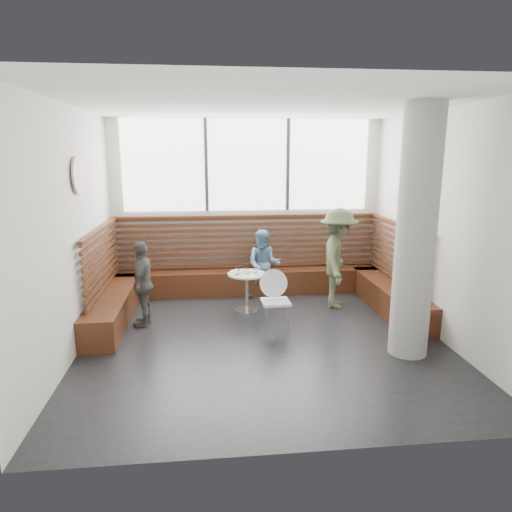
{
  "coord_description": "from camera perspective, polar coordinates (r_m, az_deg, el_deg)",
  "views": [
    {
      "loc": [
        -0.76,
        -5.99,
        2.59
      ],
      "look_at": [
        0.0,
        1.0,
        1.0
      ],
      "focal_mm": 32.0,
      "sensor_mm": 36.0,
      "label": 1
    }
  ],
  "objects": [
    {
      "name": "glass_mid",
      "position": [
        7.51,
        -1.09,
        -1.79
      ],
      "size": [
        0.07,
        0.07,
        0.11
      ],
      "primitive_type": "cylinder",
      "color": "white",
      "rests_on": "cafe_table"
    },
    {
      "name": "child_back",
      "position": [
        8.22,
        0.98,
        -1.06
      ],
      "size": [
        0.69,
        0.59,
        1.26
      ],
      "primitive_type": "imported",
      "rotation": [
        0.0,
        0.0,
        -0.2
      ],
      "color": "#6895B5",
      "rests_on": "ground"
    },
    {
      "name": "menu_card",
      "position": [
        7.34,
        -0.89,
        -2.56
      ],
      "size": [
        0.24,
        0.19,
        0.0
      ],
      "primitive_type": "cube",
      "rotation": [
        0.0,
        0.0,
        -0.21
      ],
      "color": "#A5C64C",
      "rests_on": "cafe_table"
    },
    {
      "name": "cafe_chair",
      "position": [
        6.84,
        2.38,
        -4.92
      ],
      "size": [
        0.42,
        0.41,
        0.88
      ],
      "rotation": [
        0.0,
        0.0,
        0.05
      ],
      "color": "white",
      "rests_on": "ground"
    },
    {
      "name": "plate_near",
      "position": [
        7.63,
        -2.44,
        -1.93
      ],
      "size": [
        0.21,
        0.21,
        0.01
      ],
      "primitive_type": "cylinder",
      "color": "white",
      "rests_on": "cafe_table"
    },
    {
      "name": "wall_art",
      "position": [
        6.62,
        -21.38,
        9.37
      ],
      "size": [
        0.03,
        0.5,
        0.5
      ],
      "primitive_type": "cylinder",
      "rotation": [
        0.0,
        1.57,
        0.0
      ],
      "color": "white",
      "rests_on": "room"
    },
    {
      "name": "adult_man",
      "position": [
        7.83,
        10.22,
        -0.31
      ],
      "size": [
        0.94,
        1.24,
        1.7
      ],
      "primitive_type": "imported",
      "rotation": [
        0.0,
        0.0,
        1.25
      ],
      "color": "#505A3C",
      "rests_on": "ground"
    },
    {
      "name": "concrete_column",
      "position": [
        6.07,
        19.38,
        2.62
      ],
      "size": [
        0.5,
        0.5,
        3.2
      ],
      "primitive_type": "cylinder",
      "color": "gray",
      "rests_on": "ground"
    },
    {
      "name": "booth",
      "position": [
        8.1,
        -0.59,
        -2.89
      ],
      "size": [
        5.0,
        2.5,
        1.44
      ],
      "color": "#401F10",
      "rests_on": "ground"
    },
    {
      "name": "child_left",
      "position": [
        7.14,
        -13.95,
        -3.37
      ],
      "size": [
        0.4,
        0.8,
        1.31
      ],
      "primitive_type": "imported",
      "rotation": [
        0.0,
        0.0,
        -1.68
      ],
      "color": "#54514C",
      "rests_on": "ground"
    },
    {
      "name": "glass_left",
      "position": [
        7.44,
        -2.33,
        -1.9
      ],
      "size": [
        0.07,
        0.07,
        0.12
      ],
      "primitive_type": "cylinder",
      "color": "white",
      "rests_on": "cafe_table"
    },
    {
      "name": "plate_far",
      "position": [
        7.68,
        -0.41,
        -1.83
      ],
      "size": [
        0.18,
        0.18,
        0.01
      ],
      "primitive_type": "cylinder",
      "color": "white",
      "rests_on": "cafe_table"
    },
    {
      "name": "glass_right",
      "position": [
        7.54,
        -0.04,
        -1.76
      ],
      "size": [
        0.06,
        0.06,
        0.1
      ],
      "primitive_type": "cylinder",
      "color": "white",
      "rests_on": "cafe_table"
    },
    {
      "name": "cafe_table",
      "position": [
        7.58,
        -1.16,
        -3.53
      ],
      "size": [
        0.63,
        0.63,
        0.65
      ],
      "color": "silver",
      "rests_on": "ground"
    },
    {
      "name": "room",
      "position": [
        6.12,
        1.0,
        3.45
      ],
      "size": [
        5.0,
        5.0,
        3.2
      ],
      "color": "silver",
      "rests_on": "ground"
    }
  ]
}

